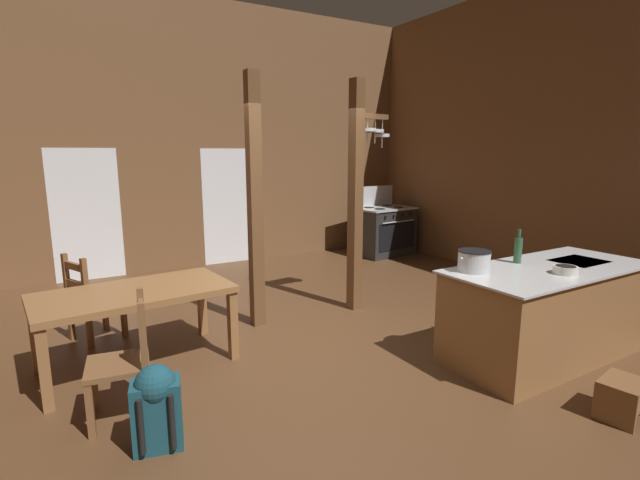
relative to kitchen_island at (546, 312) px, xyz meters
The scene contains 17 objects.
ground_plane 2.20m from the kitchen_island, 147.46° to the left, with size 8.97×9.20×0.10m, color brown.
wall_back 5.99m from the kitchen_island, 108.43° to the left, with size 8.97×0.14×4.50m, color brown.
wall_right 3.17m from the kitchen_island, 26.15° to the left, with size 0.14×9.20×4.50m, color brown.
glazed_door_back_left 6.50m from the kitchen_island, 124.27° to the left, with size 1.00×0.01×2.05m, color white.
glazed_panel_back_right 5.56m from the kitchen_island, 104.65° to the left, with size 0.84×0.01×2.05m, color white.
kitchen_island is the anchor object (origin of this frame).
stove_range 4.71m from the kitchen_island, 71.75° to the left, with size 1.22×0.92×1.32m.
support_post_with_pot_rack 2.50m from the kitchen_island, 110.66° to the left, with size 0.62×0.26×2.85m.
support_post_center 3.21m from the kitchen_island, 133.88° to the left, with size 0.14×0.14×2.85m.
step_stool 1.13m from the kitchen_island, 116.74° to the right, with size 0.40×0.34×0.30m.
dining_table 3.94m from the kitchen_island, 152.94° to the left, with size 1.78×1.06×0.74m.
ladderback_chair_near_window 3.83m from the kitchen_island, 166.12° to the left, with size 0.50×0.50×0.95m.
ladderback_chair_by_post 4.67m from the kitchen_island, 145.00° to the left, with size 0.58×0.58×0.95m.
backpack 3.63m from the kitchen_island, behind, with size 0.36×0.35×0.60m.
stockpot_on_counter 0.99m from the kitchen_island, 162.04° to the left, with size 0.37×0.30×0.20m.
mixing_bowl_on_counter 0.56m from the kitchen_island, 121.22° to the right, with size 0.21×0.21×0.07m.
bottle_tall_on_counter 0.66m from the kitchen_island, 119.24° to the left, with size 0.07×0.07×0.34m.
Camera 1 is at (-2.27, -3.73, 1.99)m, focal length 25.78 mm.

